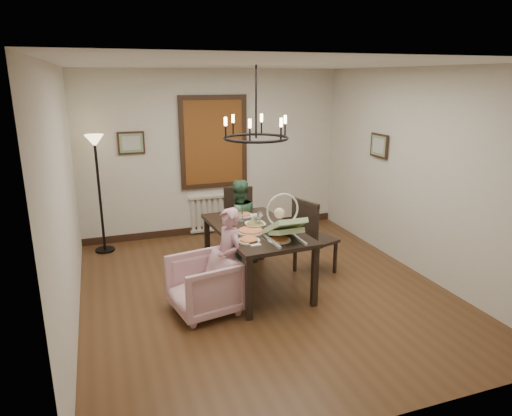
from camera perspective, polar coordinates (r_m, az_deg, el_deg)
room_shell at (r=5.87m, az=-0.20°, el=3.65°), size 4.51×5.00×2.81m
dining_table at (r=5.88m, az=0.00°, el=-3.27°), size 1.06×1.77×0.80m
chair_far at (r=7.03m, az=-1.96°, el=-1.73°), size 0.51×0.51×1.03m
chair_right at (r=6.38m, az=7.49°, el=-3.41°), size 0.61×0.61×1.10m
armchair at (r=5.40m, az=-6.51°, el=-9.56°), size 0.85×0.84×0.67m
elderly_woman at (r=5.45m, az=-3.37°, el=-7.29°), size 0.32×0.42×1.01m
seated_man at (r=6.68m, az=-2.19°, el=-2.63°), size 0.55×0.45×1.04m
baby_bouncer at (r=5.36m, az=3.53°, el=-2.07°), size 0.43×0.60×0.39m
salad_bowl at (r=5.84m, az=-0.09°, el=-2.12°), size 0.31×0.31×0.08m
pizza_platter at (r=5.66m, az=-0.67°, el=-2.90°), size 0.34×0.34×0.04m
drinking_glass at (r=5.79m, az=0.23°, el=-1.88°), size 0.08×0.08×0.15m
window_blinds at (r=7.81m, az=-5.31°, el=8.18°), size 1.00×0.03×1.40m
radiator at (r=8.10m, az=-5.12°, el=-0.59°), size 0.92×0.12×0.62m
picture_back at (r=7.60m, az=-15.33°, el=7.85°), size 0.42×0.03×0.36m
picture_right at (r=7.29m, az=15.13°, el=7.53°), size 0.03×0.42×0.36m
floor_lamp at (r=7.41m, az=-18.94°, el=1.42°), size 0.30×0.30×1.80m
chandelier at (r=5.59m, az=0.00°, el=8.75°), size 0.80×0.80×0.04m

